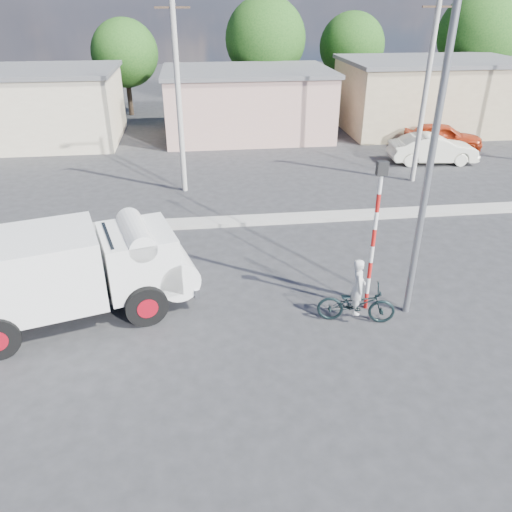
{
  "coord_description": "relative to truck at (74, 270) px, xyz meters",
  "views": [
    {
      "loc": [
        -1.46,
        -10.12,
        8.05
      ],
      "look_at": [
        0.14,
        2.63,
        1.3
      ],
      "focal_mm": 35.0,
      "sensor_mm": 36.0,
      "label": 1
    }
  ],
  "objects": [
    {
      "name": "streetlight",
      "position": [
        9.01,
        -0.93,
        3.51
      ],
      "size": [
        2.34,
        0.22,
        9.0
      ],
      "color": "slate",
      "rests_on": "ground"
    },
    {
      "name": "cyclist",
      "position": [
        7.57,
        -1.21,
        -0.65
      ],
      "size": [
        0.51,
        0.66,
        1.61
      ],
      "primitive_type": "imported",
      "rotation": [
        0.0,
        0.0,
        1.35
      ],
      "color": "silver",
      "rests_on": "ground"
    },
    {
      "name": "truck",
      "position": [
        0.0,
        0.0,
        0.0
      ],
      "size": [
        6.73,
        3.91,
        2.62
      ],
      "rotation": [
        0.0,
        0.0,
        0.27
      ],
      "color": "black",
      "rests_on": "ground"
    },
    {
      "name": "building_row",
      "position": [
        5.97,
        19.87,
        0.68
      ],
      "size": [
        37.8,
        7.3,
        4.44
      ],
      "color": "beige",
      "rests_on": "ground"
    },
    {
      "name": "ground_plane",
      "position": [
        4.87,
        -2.13,
        -1.45
      ],
      "size": [
        120.0,
        120.0,
        0.0
      ],
      "primitive_type": "plane",
      "color": "#28282B",
      "rests_on": "ground"
    },
    {
      "name": "median",
      "position": [
        4.87,
        5.87,
        -1.37
      ],
      "size": [
        40.0,
        0.8,
        0.16
      ],
      "primitive_type": "cube",
      "color": "#99968E",
      "rests_on": "ground"
    },
    {
      "name": "traffic_pole",
      "position": [
        8.07,
        -0.63,
        1.14
      ],
      "size": [
        0.28,
        0.18,
        4.36
      ],
      "color": "red",
      "rests_on": "ground"
    },
    {
      "name": "bicycle",
      "position": [
        7.57,
        -1.21,
        -0.9
      ],
      "size": [
        2.22,
        1.18,
        1.11
      ],
      "primitive_type": "imported",
      "rotation": [
        0.0,
        0.0,
        1.35
      ],
      "color": "black",
      "rests_on": "ground"
    },
    {
      "name": "utility_poles",
      "position": [
        8.12,
        9.87,
        2.61
      ],
      "size": [
        35.4,
        0.24,
        8.0
      ],
      "color": "#99968E",
      "rests_on": "ground"
    },
    {
      "name": "tree_row",
      "position": [
        8.63,
        26.32,
        3.54
      ],
      "size": [
        43.62,
        7.43,
        8.42
      ],
      "color": "#38281E",
      "rests_on": "ground"
    },
    {
      "name": "car_cream",
      "position": [
        16.04,
        12.55,
        -0.7
      ],
      "size": [
        4.69,
        2.0,
        1.5
      ],
      "primitive_type": "imported",
      "rotation": [
        0.0,
        0.0,
        1.48
      ],
      "color": "white",
      "rests_on": "ground"
    },
    {
      "name": "car_red",
      "position": [
        17.74,
        14.98,
        -0.7
      ],
      "size": [
        4.75,
        2.98,
        1.51
      ],
      "primitive_type": "imported",
      "rotation": [
        0.0,
        0.0,
        1.28
      ],
      "color": "#AB2C10",
      "rests_on": "ground"
    }
  ]
}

